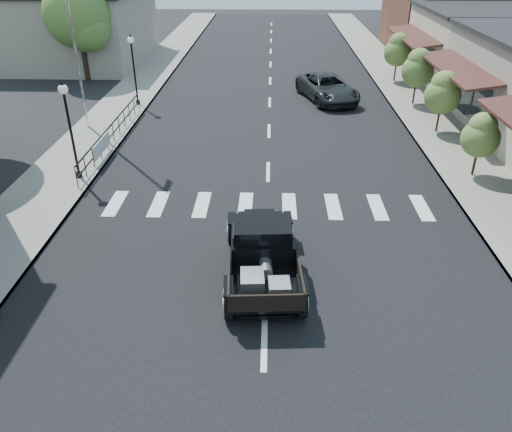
{
  "coord_description": "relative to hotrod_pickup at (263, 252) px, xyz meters",
  "views": [
    {
      "loc": [
        0.07,
        -12.06,
        8.62
      ],
      "look_at": [
        -0.34,
        1.47,
        1.0
      ],
      "focal_mm": 35.0,
      "sensor_mm": 36.0,
      "label": 1
    }
  ],
  "objects": [
    {
      "name": "road_markings",
      "position": [
        0.1,
        10.33,
        -0.85
      ],
      "size": [
        12.0,
        60.0,
        0.06
      ],
      "primitive_type": null,
      "color": "silver",
      "rests_on": "ground"
    },
    {
      "name": "sidewalk_right",
      "position": [
        8.6,
        15.33,
        -0.77
      ],
      "size": [
        3.0,
        80.0,
        0.15
      ],
      "primitive_type": "cube",
      "color": "gray",
      "rests_on": "ground"
    },
    {
      "name": "ground",
      "position": [
        0.1,
        0.33,
        -0.85
      ],
      "size": [
        120.0,
        120.0,
        0.0
      ],
      "primitive_type": "plane",
      "color": "black",
      "rests_on": "ground"
    },
    {
      "name": "small_tree_c",
      "position": [
        8.4,
        12.18,
        0.73
      ],
      "size": [
        1.71,
        1.71,
        2.86
      ],
      "primitive_type": null,
      "color": "#567033",
      "rests_on": "sidewalk_right"
    },
    {
      "name": "lamp_post_b",
      "position": [
        -7.5,
        6.33,
        1.22
      ],
      "size": [
        0.36,
        0.36,
        3.84
      ],
      "primitive_type": null,
      "color": "black",
      "rests_on": "sidewalk_left"
    },
    {
      "name": "small_tree_e",
      "position": [
        8.4,
        22.1,
        0.78
      ],
      "size": [
        1.77,
        1.77,
        2.96
      ],
      "primitive_type": null,
      "color": "#567033",
      "rests_on": "sidewalk_right"
    },
    {
      "name": "small_tree_d",
      "position": [
        8.4,
        16.94,
        0.79
      ],
      "size": [
        1.79,
        1.79,
        2.98
      ],
      "primitive_type": null,
      "color": "#567033",
      "rests_on": "sidewalk_right"
    },
    {
      "name": "lamp_post_c",
      "position": [
        -7.5,
        16.33,
        1.22
      ],
      "size": [
        0.36,
        0.36,
        3.84
      ],
      "primitive_type": null,
      "color": "black",
      "rests_on": "sidewalk_left"
    },
    {
      "name": "road",
      "position": [
        0.1,
        15.33,
        -0.84
      ],
      "size": [
        14.0,
        80.0,
        0.02
      ],
      "primitive_type": "cube",
      "color": "black",
      "rests_on": "ground"
    },
    {
      "name": "railing",
      "position": [
        -7.2,
        10.33,
        -0.2
      ],
      "size": [
        0.08,
        10.0,
        1.0
      ],
      "primitive_type": null,
      "color": "black",
      "rests_on": "sidewalk_left"
    },
    {
      "name": "far_building_right",
      "position": [
        15.6,
        32.33,
        2.65
      ],
      "size": [
        11.0,
        10.0,
        7.0
      ],
      "primitive_type": "cube",
      "color": "brown",
      "rests_on": "ground"
    },
    {
      "name": "storefront_far",
      "position": [
        15.1,
        22.33,
        1.4
      ],
      "size": [
        10.0,
        9.0,
        4.5
      ],
      "primitive_type": "cube",
      "color": "#BAAF9D",
      "rests_on": "ground"
    },
    {
      "name": "banner",
      "position": [
        -7.12,
        8.33,
        -0.4
      ],
      "size": [
        0.04,
        2.2,
        0.6
      ],
      "primitive_type": null,
      "color": "silver",
      "rests_on": "sidewalk_left"
    },
    {
      "name": "small_tree_b",
      "position": [
        8.4,
        7.03,
        0.54
      ],
      "size": [
        1.49,
        1.49,
        2.48
      ],
      "primitive_type": null,
      "color": "#567033",
      "rests_on": "sidewalk_right"
    },
    {
      "name": "sidewalk_left",
      "position": [
        -8.4,
        15.33,
        -0.77
      ],
      "size": [
        3.0,
        80.0,
        0.15
      ],
      "primitive_type": "cube",
      "color": "gray",
      "rests_on": "ground"
    },
    {
      "name": "big_tree_far",
      "position": [
        -12.4,
        22.33,
        2.35
      ],
      "size": [
        4.36,
        4.36,
        6.4
      ],
      "primitive_type": null,
      "color": "#4D7030",
      "rests_on": "ground"
    },
    {
      "name": "second_car",
      "position": [
        3.52,
        17.92,
        -0.11
      ],
      "size": [
        3.89,
        5.79,
        1.48
      ],
      "primitive_type": "imported",
      "rotation": [
        0.0,
        0.0,
        0.29
      ],
      "color": "black",
      "rests_on": "ground"
    },
    {
      "name": "low_building_left",
      "position": [
        -14.9,
        28.33,
        1.65
      ],
      "size": [
        10.0,
        12.0,
        5.0
      ],
      "primitive_type": "cube",
      "color": "#A29788",
      "rests_on": "ground"
    },
    {
      "name": "hotrod_pickup",
      "position": [
        0.0,
        0.0,
        0.0
      ],
      "size": [
        2.6,
        5.04,
        1.7
      ],
      "primitive_type": null,
      "rotation": [
        0.0,
        0.0,
        0.06
      ],
      "color": "black",
      "rests_on": "ground"
    }
  ]
}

